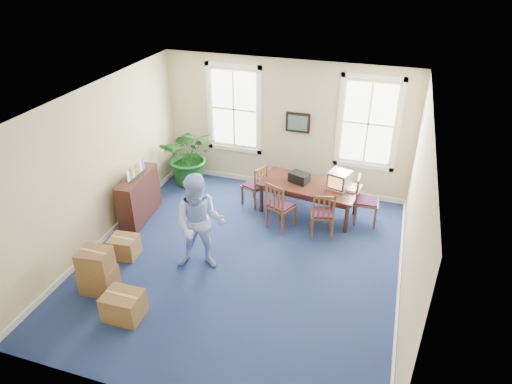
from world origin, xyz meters
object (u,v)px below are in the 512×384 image
(conference_table, at_px, (308,199))
(man, at_px, (200,224))
(credenza, at_px, (139,198))
(potted_plant, at_px, (190,155))
(crt_tv, at_px, (339,180))
(chair_near_left, at_px, (281,205))
(cardboard_boxes, at_px, (112,268))

(conference_table, relative_size, man, 1.12)
(conference_table, height_order, credenza, credenza)
(conference_table, relative_size, potted_plant, 1.40)
(potted_plant, bearing_deg, man, -61.93)
(crt_tv, xyz_separation_m, potted_plant, (-3.79, 0.47, -0.16))
(credenza, xyz_separation_m, potted_plant, (0.37, 1.89, 0.24))
(man, bearing_deg, credenza, 135.84)
(conference_table, xyz_separation_m, potted_plant, (-3.15, 0.52, 0.41))
(conference_table, bearing_deg, man, -114.06)
(chair_near_left, bearing_deg, cardboard_boxes, 74.28)
(crt_tv, xyz_separation_m, man, (-2.18, -2.56, 0.04))
(chair_near_left, height_order, cardboard_boxes, chair_near_left)
(conference_table, bearing_deg, credenza, -151.32)
(conference_table, relative_size, cardboard_boxes, 1.39)
(chair_near_left, relative_size, potted_plant, 0.71)
(cardboard_boxes, bearing_deg, chair_near_left, 50.41)
(potted_plant, height_order, cardboard_boxes, potted_plant)
(potted_plant, distance_m, cardboard_boxes, 4.13)
(crt_tv, bearing_deg, credenza, -143.37)
(man, bearing_deg, crt_tv, 35.32)
(chair_near_left, xyz_separation_m, credenza, (-3.07, -0.63, -0.02))
(credenza, bearing_deg, potted_plant, 74.21)
(chair_near_left, bearing_deg, man, 82.31)
(crt_tv, bearing_deg, man, -112.62)
(crt_tv, distance_m, potted_plant, 3.83)
(conference_table, relative_size, crt_tv, 4.69)
(crt_tv, xyz_separation_m, chair_near_left, (-1.09, -0.79, -0.38))
(conference_table, relative_size, chair_near_left, 1.97)
(conference_table, distance_m, credenza, 3.78)
(cardboard_boxes, bearing_deg, crt_tv, 46.57)
(crt_tv, height_order, cardboard_boxes, crt_tv)
(chair_near_left, distance_m, man, 2.12)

